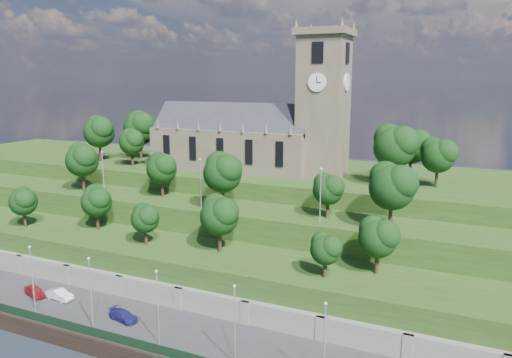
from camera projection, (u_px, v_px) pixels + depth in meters
The scene contains 17 objects.
ground at pixel (93, 355), 60.05m from camera, with size 320.00×320.00×0.00m, color black.
promenade at pixel (125, 325), 65.20m from camera, with size 160.00×12.00×2.00m, color #2D2D30.
quay_wall at pixel (92, 346), 59.79m from camera, with size 160.00×0.50×2.20m, color black.
fence at pixel (95, 333), 60.07m from camera, with size 160.00×0.10×1.20m, color black.
retaining_wall at pixel (152, 296), 70.23m from camera, with size 160.00×2.10×5.00m.
embankment_lower at pixel (175, 272), 75.30m from camera, with size 160.00×12.00×8.00m, color #224015.
embankment_upper at pixel (211, 238), 84.71m from camera, with size 160.00×10.00×12.00m, color #224015.
hilltop at pixel (261, 202), 103.14m from camera, with size 160.00×32.00×15.00m, color #224015.
church at pixel (257, 132), 96.26m from camera, with size 38.60×12.35×27.60m.
trees_lower at pixel (186, 215), 73.17m from camera, with size 63.44×8.80×8.39m.
trees_upper at pixel (223, 171), 80.13m from camera, with size 63.31×8.85×9.46m.
trees_hilltop at pixel (243, 137), 96.22m from camera, with size 75.69×15.60×10.69m.
lamp_posts_promenade at pixel (91, 288), 61.66m from camera, with size 60.36×0.36×9.25m.
lamp_posts_upper at pixel (201, 180), 79.92m from camera, with size 40.36×0.36×8.18m.
car_left at pixel (35, 291), 71.45m from camera, with size 1.74×4.32×1.47m, color maroon.
car_middle at pixel (59, 294), 70.33m from camera, with size 1.56×4.47×1.47m, color silver.
car_right at pixel (123, 315), 64.29m from camera, with size 1.81×4.45×1.29m, color navy.
Camera 1 is at (40.65, -41.52, 32.65)m, focal length 35.00 mm.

